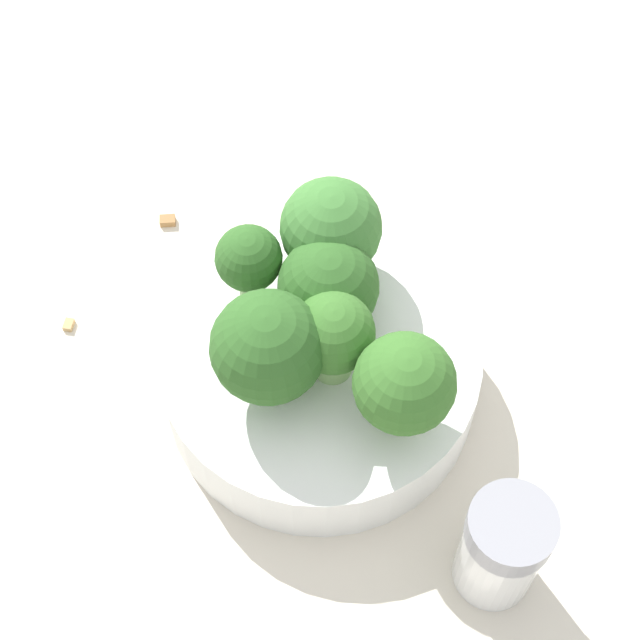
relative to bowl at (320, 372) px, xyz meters
name	(u,v)px	position (x,y,z in m)	size (l,w,h in m)	color
ground_plane	(320,390)	(0.00, 0.00, -0.02)	(3.00, 3.00, 0.00)	beige
bowl	(320,372)	(0.00, 0.00, 0.00)	(0.16, 0.16, 0.04)	white
broccoli_floret_0	(326,340)	(0.00, 0.01, 0.05)	(0.04, 0.04, 0.05)	#84AD66
broccoli_floret_1	(272,353)	(0.03, 0.00, 0.06)	(0.05, 0.05, 0.06)	#84AD66
broccoli_floret_2	(331,229)	(-0.03, -0.04, 0.06)	(0.05, 0.05, 0.06)	#84AD66
broccoli_floret_3	(328,288)	(-0.02, -0.01, 0.05)	(0.05, 0.05, 0.05)	#8EB770
broccoli_floret_4	(404,385)	(-0.01, 0.05, 0.06)	(0.05, 0.05, 0.06)	#84AD66
broccoli_floret_5	(249,260)	(0.01, -0.05, 0.05)	(0.03, 0.03, 0.05)	#84AD66
pepper_shaker	(502,548)	(-0.01, 0.13, 0.02)	(0.04, 0.04, 0.07)	silver
almond_crumb_0	(263,248)	(-0.03, -0.09, -0.02)	(0.01, 0.01, 0.01)	#AD7F4C
almond_crumb_1	(476,593)	(0.00, 0.13, -0.02)	(0.01, 0.00, 0.01)	olive
almond_crumb_2	(68,323)	(0.09, -0.11, -0.02)	(0.01, 0.00, 0.01)	tan
almond_crumb_3	(167,218)	(0.01, -0.14, -0.02)	(0.01, 0.01, 0.01)	olive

